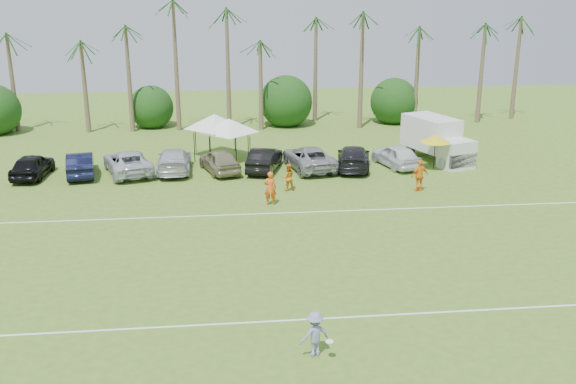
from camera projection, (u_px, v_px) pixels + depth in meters
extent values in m
plane|color=#496D20|center=(227.00, 353.00, 21.74)|extent=(120.00, 120.00, 0.00)
cube|color=white|center=(226.00, 324.00, 23.63)|extent=(80.00, 0.10, 0.01)
cube|color=white|center=(223.00, 215.00, 35.00)|extent=(80.00, 0.10, 0.01)
cone|color=brown|center=(18.00, 79.00, 54.65)|extent=(0.44, 0.44, 9.00)
cone|color=brown|center=(78.00, 72.00, 55.02)|extent=(0.44, 0.44, 10.00)
cone|color=brown|center=(125.00, 66.00, 55.28)|extent=(0.44, 0.44, 11.00)
cone|color=brown|center=(172.00, 83.00, 56.14)|extent=(0.44, 0.44, 8.00)
cone|color=brown|center=(218.00, 76.00, 56.40)|extent=(0.44, 0.44, 9.00)
cone|color=brown|center=(263.00, 70.00, 56.66)|extent=(0.44, 0.44, 10.00)
cone|color=brown|center=(308.00, 64.00, 56.92)|extent=(0.44, 0.44, 11.00)
cone|color=brown|center=(363.00, 80.00, 57.89)|extent=(0.44, 0.44, 8.00)
cone|color=brown|center=(417.00, 73.00, 58.25)|extent=(0.44, 0.44, 9.00)
cone|color=brown|center=(470.00, 67.00, 58.61)|extent=(0.44, 0.44, 10.00)
cone|color=brown|center=(513.00, 61.00, 58.87)|extent=(0.44, 0.44, 11.00)
cylinder|color=brown|center=(3.00, 121.00, 56.54)|extent=(0.30, 0.30, 1.40)
sphere|color=#11390F|center=(2.00, 109.00, 56.21)|extent=(4.00, 4.00, 4.00)
cylinder|color=brown|center=(153.00, 118.00, 57.88)|extent=(0.30, 0.30, 1.40)
sphere|color=#11390F|center=(152.00, 106.00, 57.54)|extent=(4.00, 4.00, 4.00)
cylinder|color=brown|center=(285.00, 115.00, 59.11)|extent=(0.30, 0.30, 1.40)
sphere|color=#11390F|center=(285.00, 103.00, 58.78)|extent=(4.00, 4.00, 4.00)
cylinder|color=brown|center=(391.00, 113.00, 60.14)|extent=(0.30, 0.30, 1.40)
sphere|color=#11390F|center=(391.00, 101.00, 59.81)|extent=(4.00, 4.00, 4.00)
imported|color=orange|center=(270.00, 188.00, 36.46)|extent=(0.75, 0.52, 1.96)
imported|color=orange|center=(288.00, 177.00, 39.10)|extent=(0.89, 0.73, 1.68)
imported|color=orange|center=(420.00, 176.00, 38.92)|extent=(1.24, 0.78, 1.96)
cube|color=silver|center=(431.00, 133.00, 46.28)|extent=(3.58, 4.79, 2.32)
cube|color=silver|center=(457.00, 154.00, 44.00)|extent=(2.56, 2.27, 1.95)
cube|color=black|center=(463.00, 161.00, 43.48)|extent=(2.11, 0.96, 0.93)
cube|color=#E5590C|center=(444.00, 137.00, 46.88)|extent=(0.50, 1.41, 0.84)
cylinder|color=black|center=(443.00, 163.00, 43.95)|extent=(0.53, 0.88, 0.84)
cylinder|color=black|center=(465.00, 160.00, 44.70)|extent=(0.53, 0.88, 0.84)
cylinder|color=black|center=(410.00, 151.00, 47.32)|extent=(0.53, 0.88, 0.84)
cylinder|color=black|center=(430.00, 148.00, 48.07)|extent=(0.53, 0.88, 0.84)
cylinder|color=black|center=(194.00, 148.00, 45.52)|extent=(0.06, 0.06, 2.11)
cylinder|color=black|center=(236.00, 147.00, 45.82)|extent=(0.06, 0.06, 2.11)
cylinder|color=black|center=(196.00, 138.00, 48.32)|extent=(0.06, 0.06, 2.11)
cylinder|color=black|center=(235.00, 138.00, 48.63)|extent=(0.06, 0.06, 2.11)
pyramid|color=white|center=(214.00, 114.00, 46.44)|extent=(4.55, 4.55, 1.05)
cylinder|color=black|center=(210.00, 151.00, 44.66)|extent=(0.06, 0.06, 2.01)
cylinder|color=black|center=(250.00, 150.00, 44.95)|extent=(0.06, 0.06, 2.01)
cylinder|color=black|center=(210.00, 142.00, 47.33)|extent=(0.06, 0.06, 2.01)
cylinder|color=black|center=(248.00, 141.00, 47.62)|extent=(0.06, 0.06, 2.01)
pyramid|color=white|center=(229.00, 119.00, 45.54)|extent=(4.34, 4.34, 1.00)
cylinder|color=black|center=(434.00, 154.00, 43.54)|extent=(0.05, 0.05, 2.17)
cone|color=yellow|center=(435.00, 139.00, 43.22)|extent=(2.17, 2.17, 0.49)
imported|color=#7E83B3|center=(315.00, 334.00, 21.37)|extent=(1.16, 0.88, 1.59)
cylinder|color=white|center=(330.00, 342.00, 21.10)|extent=(0.27, 0.27, 0.03)
imported|color=black|center=(32.00, 166.00, 41.89)|extent=(2.15, 4.72, 1.57)
imported|color=black|center=(80.00, 164.00, 42.27)|extent=(2.49, 4.98, 1.57)
imported|color=silver|center=(128.00, 162.00, 42.71)|extent=(4.17, 6.17, 1.57)
imported|color=silver|center=(174.00, 160.00, 43.24)|extent=(2.24, 5.43, 1.57)
imported|color=gray|center=(220.00, 161.00, 43.08)|extent=(3.13, 4.95, 1.57)
imported|color=black|center=(265.00, 159.00, 43.49)|extent=(2.90, 5.04, 1.57)
imported|color=#929496|center=(309.00, 158.00, 43.84)|extent=(3.54, 6.01, 1.57)
imported|color=black|center=(353.00, 157.00, 43.97)|extent=(3.29, 5.75, 1.57)
imported|color=white|center=(396.00, 155.00, 44.45)|extent=(2.94, 4.92, 1.57)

